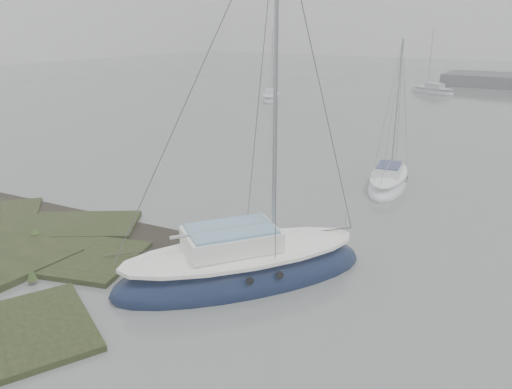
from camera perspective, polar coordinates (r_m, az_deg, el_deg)
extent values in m
plane|color=slate|center=(38.73, 16.12, 7.43)|extent=(160.00, 160.00, 0.00)
ellipsoid|color=#0E1935|center=(15.09, -1.55, -9.14)|extent=(6.66, 7.78, 1.89)
ellipsoid|color=white|center=(14.75, -1.58, -6.56)|extent=(5.66, 6.67, 0.53)
cube|color=white|center=(14.46, -2.84, -5.08)|extent=(2.92, 3.13, 0.56)
cube|color=#73A2BE|center=(14.34, -2.86, -3.95)|extent=(2.70, 2.89, 0.09)
cylinder|color=#939399|center=(13.76, 2.26, 12.59)|extent=(0.12, 0.12, 8.88)
cylinder|color=#939399|center=(14.28, -3.71, -4.07)|extent=(1.92, 2.56, 0.10)
ellipsoid|color=white|center=(24.21, 14.86, 1.11)|extent=(2.54, 5.29, 1.23)
ellipsoid|color=white|center=(24.07, 14.96, 2.23)|extent=(2.09, 4.59, 0.35)
cube|color=white|center=(23.78, 14.94, 2.79)|extent=(1.38, 1.91, 0.36)
cube|color=navy|center=(23.73, 14.98, 3.26)|extent=(1.28, 1.75, 0.06)
cylinder|color=#939399|center=(24.04, 15.83, 9.86)|extent=(0.08, 0.08, 5.80)
cylinder|color=#939399|center=(23.59, 14.93, 3.18)|extent=(0.42, 2.01, 0.07)
ellipsoid|color=silver|center=(50.62, 1.73, 10.81)|extent=(3.68, 5.35, 1.24)
ellipsoid|color=white|center=(50.55, 1.74, 11.37)|extent=(3.09, 4.61, 0.35)
cube|color=white|center=(50.30, 1.71, 11.68)|extent=(1.73, 2.05, 0.37)
cube|color=silver|center=(50.27, 1.71, 11.92)|extent=(1.60, 1.89, 0.06)
cylinder|color=#939399|center=(50.89, 1.86, 15.02)|extent=(0.08, 0.08, 5.85)
cylinder|color=#939399|center=(50.13, 1.70, 11.90)|extent=(0.92, 1.89, 0.07)
ellipsoid|color=#AFB2B8|center=(58.93, 19.48, 10.92)|extent=(5.51, 3.43, 1.27)
ellipsoid|color=silver|center=(58.87, 19.53, 11.41)|extent=(4.76, 2.87, 0.36)
cube|color=silver|center=(58.71, 19.75, 11.68)|extent=(2.07, 1.67, 0.37)
cube|color=silver|center=(58.69, 19.77, 11.88)|extent=(1.91, 1.55, 0.06)
cylinder|color=#939399|center=(58.97, 19.33, 14.63)|extent=(0.08, 0.08, 5.98)
cylinder|color=#939399|center=(58.61, 19.89, 11.86)|extent=(1.99, 0.79, 0.07)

